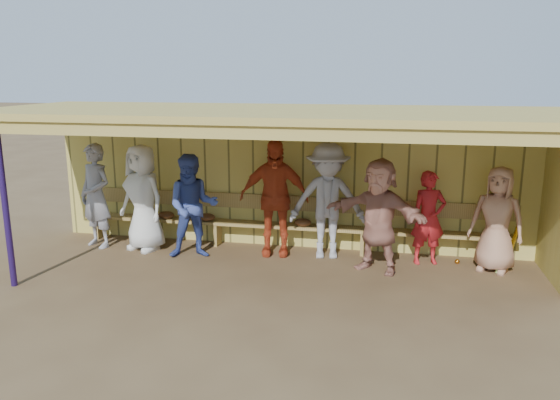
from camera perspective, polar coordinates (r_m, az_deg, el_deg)
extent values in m
plane|color=brown|center=(8.66, -0.47, -7.30)|extent=(90.00, 90.00, 0.00)
imported|color=gray|center=(10.10, -18.68, 0.41)|extent=(0.79, 0.66, 1.84)
imported|color=silver|center=(9.70, -14.15, 0.23)|extent=(1.06, 0.88, 1.85)
imported|color=#384C9C|center=(9.14, -9.09, -0.66)|extent=(1.01, 0.89, 1.74)
imported|color=#B73C1D|center=(9.14, -0.61, 0.23)|extent=(1.21, 0.63, 1.97)
imported|color=#9C9DA4|center=(9.03, 4.99, -0.11)|extent=(1.34, 0.89, 1.93)
imported|color=tan|center=(8.51, 10.25, -1.60)|extent=(1.72, 1.15, 1.78)
imported|color=red|center=(9.06, 15.25, -1.82)|extent=(0.63, 0.49, 1.52)
imported|color=tan|center=(9.03, 21.73, -1.90)|extent=(0.95, 0.79, 1.65)
cube|color=#C6B654|center=(9.62, 1.19, 2.19)|extent=(8.60, 0.20, 2.40)
cube|color=tan|center=(8.14, -0.50, 9.10)|extent=(8.80, 3.20, 0.10)
cube|color=tan|center=(6.70, -3.19, 7.11)|extent=(8.80, 0.10, 0.18)
cube|color=tan|center=(9.68, -23.30, 7.85)|extent=(0.08, 3.00, 0.16)
cube|color=tan|center=(9.17, -18.37, 8.01)|extent=(0.08, 3.00, 0.16)
cube|color=tan|center=(8.74, -12.90, 8.13)|extent=(0.08, 3.00, 0.16)
cube|color=tan|center=(8.40, -6.91, 8.17)|extent=(0.08, 3.00, 0.16)
cube|color=tan|center=(8.15, -0.50, 8.11)|extent=(0.08, 3.00, 0.16)
cube|color=tan|center=(8.01, 6.23, 7.95)|extent=(0.08, 3.00, 0.16)
cube|color=tan|center=(7.98, 13.10, 7.67)|extent=(0.08, 3.00, 0.16)
cube|color=tan|center=(8.06, 19.92, 7.29)|extent=(0.08, 3.00, 0.16)
cube|color=tan|center=(8.25, 26.50, 6.82)|extent=(0.08, 3.00, 0.16)
cylinder|color=navy|center=(8.60, -26.78, -0.52)|extent=(0.09, 0.09, 2.40)
cube|color=#A28645|center=(9.52, 0.85, -2.72)|extent=(7.60, 0.32, 0.05)
cube|color=#A28645|center=(9.57, 1.04, -0.31)|extent=(7.60, 0.04, 0.26)
cube|color=#A28645|center=(10.81, -18.27, -2.70)|extent=(0.06, 0.29, 0.40)
cube|color=#A28645|center=(9.89, -6.54, -3.55)|extent=(0.06, 0.29, 0.40)
cube|color=#A28645|center=(9.44, 8.60, -4.43)|extent=(0.06, 0.29, 0.40)
cube|color=#A28645|center=(9.62, 22.51, -4.97)|extent=(0.06, 0.29, 0.40)
cylinder|color=gold|center=(9.39, 23.13, -4.18)|extent=(0.13, 0.41, 0.80)
sphere|color=orange|center=(9.36, 18.03, -6.13)|extent=(0.08, 0.08, 0.08)
ellipsoid|color=#593319|center=(9.81, -7.66, -1.79)|extent=(0.30, 0.24, 0.14)
ellipsoid|color=#593319|center=(10.09, -11.81, -1.55)|extent=(0.30, 0.24, 0.14)
ellipsoid|color=#593319|center=(9.40, 2.39, -2.35)|extent=(0.30, 0.24, 0.14)
cylinder|color=#93C864|center=(9.39, 14.31, -2.50)|extent=(0.07, 0.07, 0.22)
cylinder|color=#FA6B37|center=(9.40, 15.16, -2.53)|extent=(0.07, 0.07, 0.22)
cylinder|color=#9BC663|center=(9.15, 21.85, -6.42)|extent=(0.07, 0.07, 0.22)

